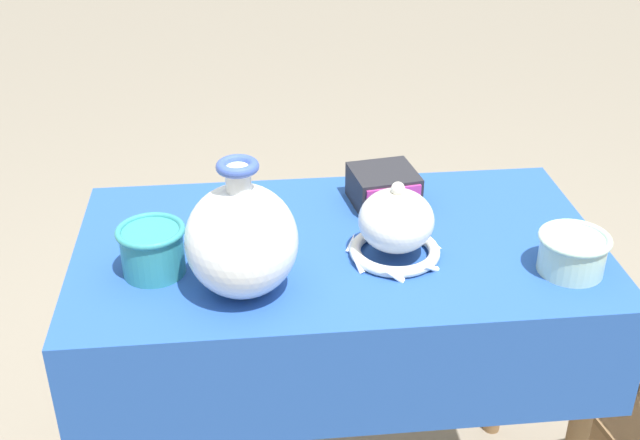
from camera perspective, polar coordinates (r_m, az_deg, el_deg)
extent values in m
cylinder|color=olive|center=(2.00, -12.84, -8.67)|extent=(0.04, 0.04, 0.72)
cylinder|color=olive|center=(2.08, 13.09, -7.05)|extent=(0.04, 0.04, 0.72)
cube|color=olive|center=(1.59, 1.34, -2.18)|extent=(1.01, 0.55, 0.03)
cube|color=#234C9E|center=(1.58, 1.35, -1.62)|extent=(1.03, 0.57, 0.01)
cube|color=#234C9E|center=(1.42, 2.76, -11.62)|extent=(1.03, 0.01, 0.24)
ellipsoid|color=white|center=(1.39, -5.59, -1.50)|extent=(0.20, 0.20, 0.20)
cylinder|color=white|center=(1.33, -5.84, 2.91)|extent=(0.04, 0.04, 0.05)
torus|color=#3851A8|center=(1.32, -5.89, 3.82)|extent=(0.07, 0.07, 0.02)
torus|color=white|center=(1.54, 5.33, -2.19)|extent=(0.17, 0.17, 0.02)
ellipsoid|color=white|center=(1.50, 5.44, -0.03)|extent=(0.14, 0.14, 0.12)
sphere|color=white|center=(1.47, 5.56, 2.24)|extent=(0.03, 0.03, 0.03)
cone|color=white|center=(1.55, 8.47, -2.00)|extent=(0.01, 0.04, 0.03)
cone|color=white|center=(1.60, 6.78, -0.81)|extent=(0.04, 0.04, 0.03)
cone|color=white|center=(1.60, 4.09, -0.65)|extent=(0.05, 0.02, 0.03)
cone|color=white|center=(1.56, 2.24, -1.63)|extent=(0.03, 0.05, 0.03)
cone|color=white|center=(1.49, 2.64, -3.11)|extent=(0.03, 0.05, 0.03)
cone|color=white|center=(1.46, 5.19, -3.96)|extent=(0.05, 0.02, 0.03)
cone|color=white|center=(1.49, 7.85, -3.42)|extent=(0.04, 0.04, 0.03)
cube|color=#232328|center=(1.71, 4.53, 2.35)|extent=(0.15, 0.15, 0.08)
cube|color=#B23384|center=(1.65, 5.25, 1.33)|extent=(0.12, 0.02, 0.06)
cylinder|color=#A8CCB7|center=(1.54, 17.49, -2.36)|extent=(0.12, 0.12, 0.07)
torus|color=#A8CCB7|center=(1.53, 17.69, -1.23)|extent=(0.13, 0.13, 0.01)
cylinder|color=teal|center=(1.49, -11.81, -2.22)|extent=(0.11, 0.11, 0.09)
torus|color=teal|center=(1.47, -11.99, -0.75)|extent=(0.13, 0.13, 0.01)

